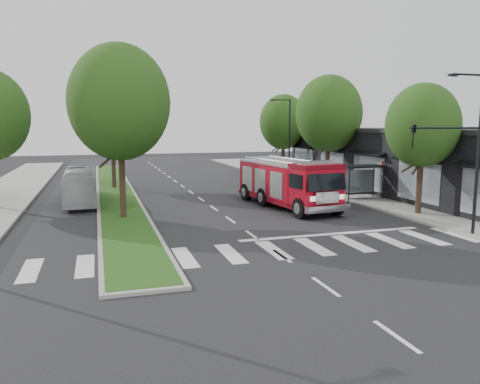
# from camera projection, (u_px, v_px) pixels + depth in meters

# --- Properties ---
(ground) EXTENTS (140.00, 140.00, 0.00)m
(ground) POSITION_uv_depth(u_px,v_px,m) (252.00, 235.00, 23.71)
(ground) COLOR black
(ground) RESTS_ON ground
(sidewalk_right) EXTENTS (5.00, 80.00, 0.15)m
(sidewalk_right) POSITION_uv_depth(u_px,v_px,m) (362.00, 195.00, 36.80)
(sidewalk_right) COLOR gray
(sidewalk_right) RESTS_ON ground
(median) EXTENTS (3.00, 50.00, 0.15)m
(median) POSITION_uv_depth(u_px,v_px,m) (115.00, 191.00, 38.99)
(median) COLOR gray
(median) RESTS_ON ground
(storefront_row) EXTENTS (8.00, 30.00, 5.00)m
(storefront_row) POSITION_uv_depth(u_px,v_px,m) (412.00, 163.00, 37.76)
(storefront_row) COLOR black
(storefront_row) RESTS_ON ground
(bus_shelter) EXTENTS (3.20, 1.60, 2.61)m
(bus_shelter) POSITION_uv_depth(u_px,v_px,m) (361.00, 173.00, 34.39)
(bus_shelter) COLOR black
(bus_shelter) RESTS_ON ground
(tree_right_near) EXTENTS (4.40, 4.40, 8.05)m
(tree_right_near) POSITION_uv_depth(u_px,v_px,m) (423.00, 126.00, 28.16)
(tree_right_near) COLOR black
(tree_right_near) RESTS_ON ground
(tree_right_mid) EXTENTS (5.60, 5.60, 9.72)m
(tree_right_mid) POSITION_uv_depth(u_px,v_px,m) (329.00, 114.00, 39.38)
(tree_right_mid) COLOR black
(tree_right_mid) RESTS_ON ground
(tree_right_far) EXTENTS (5.00, 5.00, 8.73)m
(tree_right_far) POSITION_uv_depth(u_px,v_px,m) (283.00, 122.00, 48.93)
(tree_right_far) COLOR black
(tree_right_far) RESTS_ON ground
(tree_median_near) EXTENTS (5.80, 5.80, 10.16)m
(tree_median_near) POSITION_uv_depth(u_px,v_px,m) (119.00, 102.00, 26.68)
(tree_median_near) COLOR black
(tree_median_near) RESTS_ON ground
(tree_median_far) EXTENTS (5.60, 5.60, 9.72)m
(tree_median_far) POSITION_uv_depth(u_px,v_px,m) (112.00, 114.00, 39.97)
(tree_median_far) COLOR black
(tree_median_far) RESTS_ON ground
(streetlight_right_near) EXTENTS (4.08, 0.22, 8.00)m
(streetlight_right_near) POSITION_uv_depth(u_px,v_px,m) (464.00, 143.00, 22.53)
(streetlight_right_near) COLOR black
(streetlight_right_near) RESTS_ON ground
(streetlight_right_far) EXTENTS (2.11, 0.20, 8.00)m
(streetlight_right_far) POSITION_uv_depth(u_px,v_px,m) (288.00, 136.00, 45.01)
(streetlight_right_far) COLOR black
(streetlight_right_far) RESTS_ON ground
(fire_engine) EXTENTS (4.16, 10.09, 3.40)m
(fire_engine) POSITION_uv_depth(u_px,v_px,m) (287.00, 183.00, 31.59)
(fire_engine) COLOR #63050F
(fire_engine) RESTS_ON ground
(city_bus) EXTENTS (2.18, 8.87, 2.46)m
(city_bus) POSITION_uv_depth(u_px,v_px,m) (80.00, 186.00, 33.36)
(city_bus) COLOR silver
(city_bus) RESTS_ON ground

